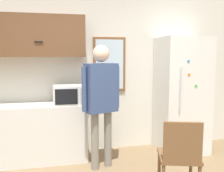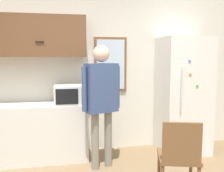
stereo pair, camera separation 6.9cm
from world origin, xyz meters
name	(u,v)px [view 1 (the left image)]	position (x,y,z in m)	size (l,w,h in m)	color
back_wall	(90,72)	(0.00, 2.09, 1.35)	(6.00, 0.06, 2.70)	silver
counter	(17,134)	(-1.16, 1.78, 0.44)	(2.09, 0.56, 0.88)	silver
upper_cabinets	(14,36)	(-1.16, 1.87, 1.91)	(2.09, 0.39, 0.62)	brown
microwave	(69,94)	(-0.38, 1.73, 1.03)	(0.46, 0.43, 0.29)	white
person	(101,94)	(0.06, 1.33, 1.08)	(0.56, 0.35, 1.76)	gray
refrigerator	(182,95)	(1.50, 1.71, 0.96)	(0.77, 0.71, 1.92)	white
chair	(180,153)	(0.83, 0.44, 0.50)	(0.57, 0.57, 0.90)	brown
window	(109,65)	(0.32, 2.05, 1.47)	(0.55, 0.05, 0.91)	brown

